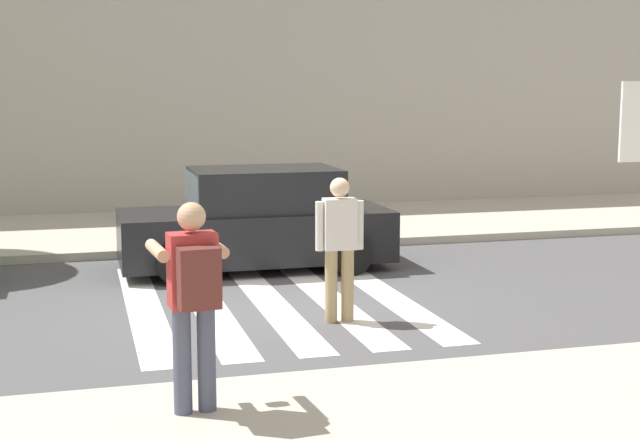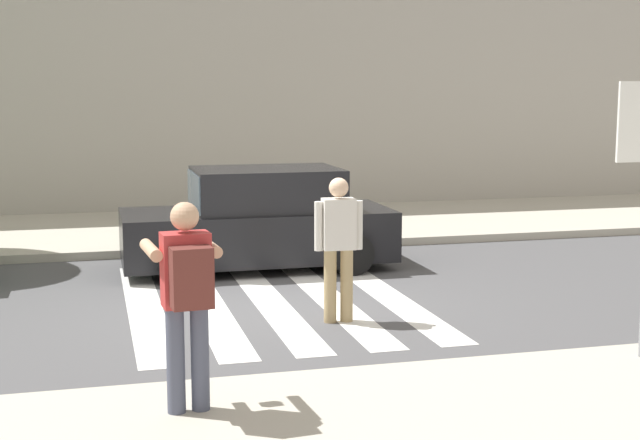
{
  "view_description": "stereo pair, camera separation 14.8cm",
  "coord_description": "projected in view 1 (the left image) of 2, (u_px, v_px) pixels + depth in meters",
  "views": [
    {
      "loc": [
        -2.34,
        -10.98,
        2.75
      ],
      "look_at": [
        0.6,
        -0.2,
        1.1
      ],
      "focal_mm": 50.0,
      "sensor_mm": 36.0,
      "label": 1
    },
    {
      "loc": [
        -2.2,
        -11.02,
        2.75
      ],
      "look_at": [
        0.6,
        -0.2,
        1.1
      ],
      "focal_mm": 50.0,
      "sensor_mm": 36.0,
      "label": 2
    }
  ],
  "objects": [
    {
      "name": "parked_car_black",
      "position": [
        258.0,
        222.0,
        13.66
      ],
      "size": [
        4.1,
        1.92,
        1.55
      ],
      "color": "black",
      "rests_on": "ground"
    },
    {
      "name": "crosswalk_stripe_3",
      "position": [
        327.0,
        296.0,
        11.89
      ],
      "size": [
        0.44,
        5.2,
        0.01
      ],
      "primitive_type": "cube",
      "color": "silver",
      "rests_on": "ground"
    },
    {
      "name": "crosswalk_stripe_0",
      "position": [
        144.0,
        308.0,
        11.27
      ],
      "size": [
        0.44,
        5.2,
        0.01
      ],
      "primitive_type": "cube",
      "color": "silver",
      "rests_on": "ground"
    },
    {
      "name": "building_facade_far",
      "position": [
        177.0,
        52.0,
        20.89
      ],
      "size": [
        56.0,
        4.0,
        7.19
      ],
      "primitive_type": "cube",
      "color": "#ADA89E",
      "rests_on": "ground"
    },
    {
      "name": "crosswalk_stripe_4",
      "position": [
        383.0,
        293.0,
        12.1
      ],
      "size": [
        0.44,
        5.2,
        0.01
      ],
      "primitive_type": "cube",
      "color": "silver",
      "rests_on": "ground"
    },
    {
      "name": "pedestrian_crossing",
      "position": [
        340.0,
        241.0,
        10.47
      ],
      "size": [
        0.58,
        0.26,
        1.72
      ],
      "color": "tan",
      "rests_on": "ground"
    },
    {
      "name": "photographer_with_backpack",
      "position": [
        194.0,
        289.0,
        7.1
      ],
      "size": [
        0.63,
        0.88,
        1.72
      ],
      "color": "#474C60",
      "rests_on": "sidewalk_near"
    },
    {
      "name": "ground_plane",
      "position": [
        271.0,
        304.0,
        11.49
      ],
      "size": [
        120.0,
        120.0,
        0.0
      ],
      "primitive_type": "plane",
      "color": "#4C4C4F"
    },
    {
      "name": "crosswalk_stripe_2",
      "position": [
        268.0,
        300.0,
        11.68
      ],
      "size": [
        0.44,
        5.2,
        0.01
      ],
      "primitive_type": "cube",
      "color": "silver",
      "rests_on": "ground"
    },
    {
      "name": "crosswalk_stripe_1",
      "position": [
        207.0,
        304.0,
        11.48
      ],
      "size": [
        0.44,
        5.2,
        0.01
      ],
      "primitive_type": "cube",
      "color": "silver",
      "rests_on": "ground"
    },
    {
      "name": "sidewalk_far",
      "position": [
        206.0,
        229.0,
        17.21
      ],
      "size": [
        60.0,
        4.8,
        0.14
      ],
      "primitive_type": "cube",
      "color": "#B2AD9E",
      "rests_on": "ground"
    }
  ]
}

